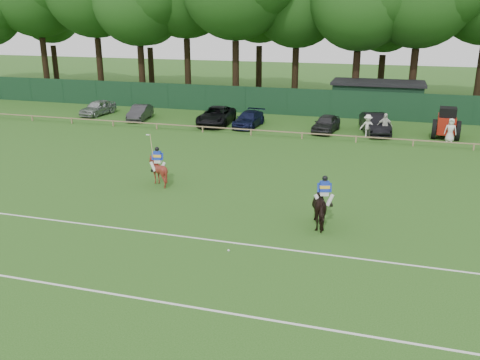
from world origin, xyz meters
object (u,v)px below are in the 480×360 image
at_px(polo_ball, 229,250).
at_px(spectator_left, 368,126).
at_px(sedan_silver, 98,108).
at_px(estate_black, 375,124).
at_px(sedan_grey, 140,112).
at_px(sedan_navy, 249,119).
at_px(horse_dark, 323,207).
at_px(hatch_grey, 326,124).
at_px(spectator_right, 451,130).
at_px(horse_chestnut, 158,171).
at_px(suv_black, 216,116).
at_px(utility_shed, 377,97).
at_px(tractor, 447,123).
at_px(spectator_mid, 385,126).

bearing_deg(polo_ball, spectator_left, 78.84).
relative_size(sedan_silver, estate_black, 0.86).
bearing_deg(sedan_grey, estate_black, -8.50).
bearing_deg(sedan_navy, sedan_silver, 179.76).
height_order(horse_dark, hatch_grey, horse_dark).
relative_size(hatch_grey, polo_ball, 44.27).
bearing_deg(estate_black, spectator_right, -27.61).
bearing_deg(spectator_right, spectator_left, -170.27).
relative_size(horse_chestnut, hatch_grey, 0.39).
xyz_separation_m(horse_dark, hatch_grey, (-2.26, 19.04, -0.23)).
xyz_separation_m(suv_black, polo_ball, (8.36, -22.95, -0.70)).
distance_m(spectator_left, polo_ball, 22.04).
height_order(sedan_silver, utility_shed, utility_shed).
distance_m(horse_dark, horse_chestnut, 10.04).
height_order(horse_chestnut, suv_black, horse_chestnut).
height_order(estate_black, spectator_left, spectator_left).
relative_size(sedan_navy, polo_ball, 48.43).
bearing_deg(spectator_right, sedan_grey, -175.77).
bearing_deg(spectator_right, utility_shed, 126.20).
bearing_deg(horse_chestnut, spectator_left, -138.17).
relative_size(sedan_navy, tractor, 1.48).
distance_m(horse_dark, sedan_silver, 31.08).
bearing_deg(spectator_mid, estate_black, 114.05).
bearing_deg(horse_chestnut, tractor, -147.56).
distance_m(horse_chestnut, polo_ball, 9.34).
distance_m(horse_dark, utility_shed, 28.19).
xyz_separation_m(horse_chestnut, spectator_mid, (11.75, 14.77, 0.18)).
relative_size(horse_chestnut, utility_shed, 0.19).
distance_m(horse_chestnut, hatch_grey, 17.39).
bearing_deg(estate_black, spectator_mid, -78.28).
xyz_separation_m(sedan_silver, sedan_navy, (14.87, -1.04, -0.06)).
distance_m(horse_dark, spectator_mid, 18.15).
relative_size(sedan_silver, polo_ball, 45.26).
bearing_deg(sedan_silver, utility_shed, 23.90).
bearing_deg(tractor, horse_dark, -104.80).
bearing_deg(horse_chestnut, horse_dark, 148.56).
distance_m(spectator_mid, tractor, 4.72).
xyz_separation_m(polo_ball, tractor, (9.98, 23.16, 1.08)).
bearing_deg(spectator_left, polo_ball, -89.17).
height_order(spectator_right, tractor, tractor).
height_order(suv_black, spectator_mid, spectator_mid).
relative_size(sedan_navy, spectator_mid, 2.26).
xyz_separation_m(sedan_grey, spectator_right, (25.72, -1.07, 0.23)).
height_order(spectator_left, spectator_right, spectator_left).
height_order(sedan_navy, utility_shed, utility_shed).
xyz_separation_m(horse_chestnut, spectator_right, (16.43, 15.03, 0.09)).
height_order(horse_chestnut, hatch_grey, horse_chestnut).
distance_m(sedan_silver, spectator_left, 24.70).
bearing_deg(tractor, sedan_silver, -177.19).
bearing_deg(sedan_silver, sedan_navy, 2.27).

